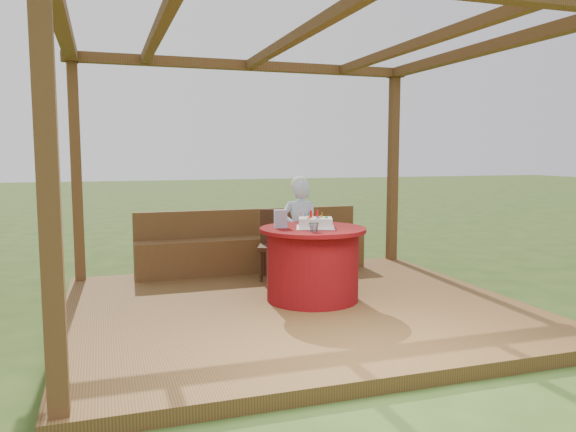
% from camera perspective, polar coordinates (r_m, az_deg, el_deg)
% --- Properties ---
extents(ground, '(60.00, 60.00, 0.00)m').
position_cam_1_polar(ground, '(5.85, 0.78, -10.04)').
color(ground, '#2C4517').
rests_on(ground, ground).
extents(deck, '(4.50, 4.00, 0.12)m').
position_cam_1_polar(deck, '(5.83, 0.79, -9.48)').
color(deck, brown).
rests_on(deck, ground).
extents(pergola, '(4.50, 4.00, 2.72)m').
position_cam_1_polar(pergola, '(5.66, 0.82, 14.02)').
color(pergola, brown).
rests_on(pergola, deck).
extents(bench, '(3.00, 0.42, 0.80)m').
position_cam_1_polar(bench, '(7.37, -3.61, -3.55)').
color(bench, brown).
rests_on(bench, deck).
extents(table, '(1.11, 1.11, 0.77)m').
position_cam_1_polar(table, '(5.89, 2.52, -4.83)').
color(table, maroon).
rests_on(table, deck).
extents(chair, '(0.51, 0.51, 0.84)m').
position_cam_1_polar(chair, '(6.91, -1.26, -2.58)').
color(chair, '#3E2313').
rests_on(chair, deck).
extents(elderly_woman, '(0.51, 0.40, 1.27)m').
position_cam_1_polar(elderly_woman, '(6.62, 1.19, -1.36)').
color(elderly_woman, '#ABD4FF').
rests_on(elderly_woman, deck).
extents(birthday_cake, '(0.50, 0.50, 0.18)m').
position_cam_1_polar(birthday_cake, '(5.83, 2.81, -0.67)').
color(birthday_cake, white).
rests_on(birthday_cake, table).
extents(gift_bag, '(0.14, 0.11, 0.19)m').
position_cam_1_polar(gift_bag, '(5.81, -0.76, -0.29)').
color(gift_bag, '#D187B7').
rests_on(gift_bag, table).
extents(drinking_glass, '(0.11, 0.11, 0.09)m').
position_cam_1_polar(drinking_glass, '(5.51, 2.66, -1.15)').
color(drinking_glass, white).
rests_on(drinking_glass, table).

